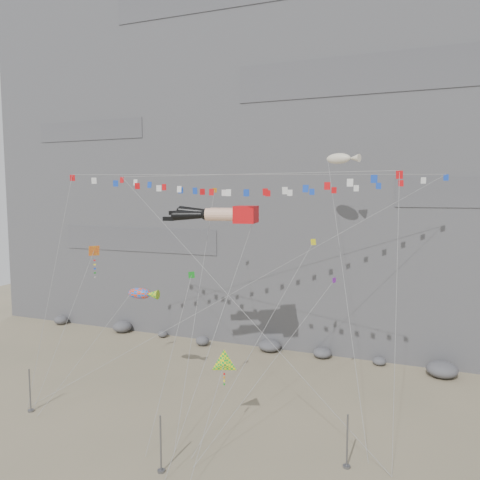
# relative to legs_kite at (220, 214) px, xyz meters

# --- Properties ---
(ground) EXTENTS (120.00, 120.00, 0.00)m
(ground) POSITION_rel_legs_kite_xyz_m (0.54, -4.47, -16.11)
(ground) COLOR gray
(ground) RESTS_ON ground
(cliff) EXTENTS (80.00, 28.00, 50.00)m
(cliff) POSITION_rel_legs_kite_xyz_m (0.54, 27.53, 8.89)
(cliff) COLOR slate
(cliff) RESTS_ON ground
(talus_boulders) EXTENTS (60.00, 3.00, 1.20)m
(talus_boulders) POSITION_rel_legs_kite_xyz_m (0.54, 12.53, -15.51)
(talus_boulders) COLOR slate
(talus_boulders) RESTS_ON ground
(anchor_pole_left) EXTENTS (0.12, 0.12, 3.62)m
(anchor_pole_left) POSITION_rel_legs_kite_xyz_m (-13.29, -8.76, -14.30)
(anchor_pole_left) COLOR slate
(anchor_pole_left) RESTS_ON ground
(anchor_pole_center) EXTENTS (0.12, 0.12, 3.81)m
(anchor_pole_center) POSITION_rel_legs_kite_xyz_m (1.09, -12.15, -14.21)
(anchor_pole_center) COLOR slate
(anchor_pole_center) RESTS_ON ground
(anchor_pole_right) EXTENTS (0.12, 0.12, 3.64)m
(anchor_pole_right) POSITION_rel_legs_kite_xyz_m (12.16, -7.29, -14.29)
(anchor_pole_right) COLOR slate
(anchor_pole_right) RESTS_ON ground
(legs_kite) EXTENTS (8.30, 14.63, 20.81)m
(legs_kite) POSITION_rel_legs_kite_xyz_m (0.00, 0.00, 0.00)
(legs_kite) COLOR red
(legs_kite) RESTS_ON ground
(flag_banner_upper) EXTENTS (32.14, 16.91, 27.82)m
(flag_banner_upper) POSITION_rel_legs_kite_xyz_m (2.30, 2.83, 3.43)
(flag_banner_upper) COLOR red
(flag_banner_upper) RESTS_ON ground
(flag_banner_lower) EXTENTS (25.30, 7.77, 23.91)m
(flag_banner_lower) POSITION_rel_legs_kite_xyz_m (2.24, -1.63, 3.28)
(flag_banner_lower) COLOR red
(flag_banner_lower) RESTS_ON ground
(harlequin_kite) EXTENTS (2.60, 7.53, 14.23)m
(harlequin_kite) POSITION_rel_legs_kite_xyz_m (-11.75, -2.13, -3.49)
(harlequin_kite) COLOR red
(harlequin_kite) RESTS_ON ground
(fish_windsock) EXTENTS (6.77, 8.34, 12.68)m
(fish_windsock) POSITION_rel_legs_kite_xyz_m (-7.18, -1.77, -7.16)
(fish_windsock) COLOR #FC3F0C
(fish_windsock) RESTS_ON ground
(delta_kite) EXTENTS (2.10, 7.75, 8.99)m
(delta_kite) POSITION_rel_legs_kite_xyz_m (3.05, -6.43, -10.65)
(delta_kite) COLOR yellow
(delta_kite) RESTS_ON ground
(blimp_windsock) EXTENTS (6.82, 15.64, 25.99)m
(blimp_windsock) POSITION_rel_legs_kite_xyz_m (8.64, 7.98, 4.98)
(blimp_windsock) COLOR #F6E9CA
(blimp_windsock) RESTS_ON ground
(small_kite_a) EXTENTS (4.12, 15.34, 23.66)m
(small_kite_a) POSITION_rel_legs_kite_xyz_m (-2.63, 4.31, 1.43)
(small_kite_a) COLOR orange
(small_kite_a) RESTS_ON ground
(small_kite_b) EXTENTS (7.19, 13.86, 18.24)m
(small_kite_b) POSITION_rel_legs_kite_xyz_m (9.25, 1.87, -5.83)
(small_kite_b) COLOR purple
(small_kite_b) RESTS_ON ground
(small_kite_c) EXTENTS (1.18, 8.20, 13.57)m
(small_kite_c) POSITION_rel_legs_kite_xyz_m (-1.01, -3.67, -4.93)
(small_kite_c) COLOR #16951E
(small_kite_c) RESTS_ON ground
(small_kite_d) EXTENTS (5.91, 13.80, 19.65)m
(small_kite_d) POSITION_rel_legs_kite_xyz_m (7.38, 2.70, -2.66)
(small_kite_d) COLOR #FFF115
(small_kite_d) RESTS_ON ground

